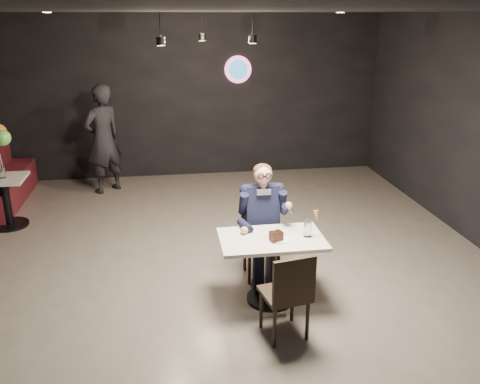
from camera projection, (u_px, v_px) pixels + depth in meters
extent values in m
plane|color=#6D625A|center=(226.00, 289.00, 5.81)|extent=(9.00, 9.00, 0.00)
cube|color=black|center=(205.00, 22.00, 6.72)|extent=(1.40, 1.20, 0.36)
cube|color=silver|center=(271.00, 269.00, 5.47)|extent=(1.10, 0.70, 0.75)
cube|color=black|center=(261.00, 241.00, 5.95)|extent=(0.42, 0.46, 0.92)
cube|color=black|center=(285.00, 292.00, 4.86)|extent=(0.50, 0.53, 0.92)
cube|color=black|center=(262.00, 220.00, 5.87)|extent=(0.60, 0.80, 1.44)
cylinder|color=white|center=(281.00, 240.00, 5.28)|extent=(0.20, 0.20, 0.01)
cube|color=black|center=(276.00, 236.00, 5.25)|extent=(0.15, 0.13, 0.09)
ellipsoid|color=#2F852B|center=(279.00, 233.00, 5.24)|extent=(0.06, 0.04, 0.01)
cylinder|color=silver|center=(308.00, 228.00, 5.34)|extent=(0.08, 0.08, 0.19)
cone|color=tan|center=(317.00, 216.00, 5.28)|extent=(0.07, 0.07, 0.12)
cube|color=#420E14|center=(3.00, 173.00, 8.26)|extent=(0.53, 2.11, 1.06)
cube|color=silver|center=(6.00, 201.00, 7.42)|extent=(0.62, 0.62, 0.77)
cylinder|color=silver|center=(2.00, 173.00, 7.27)|extent=(0.10, 0.10, 0.15)
imported|color=black|center=(103.00, 139.00, 8.72)|extent=(0.81, 0.78, 1.88)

